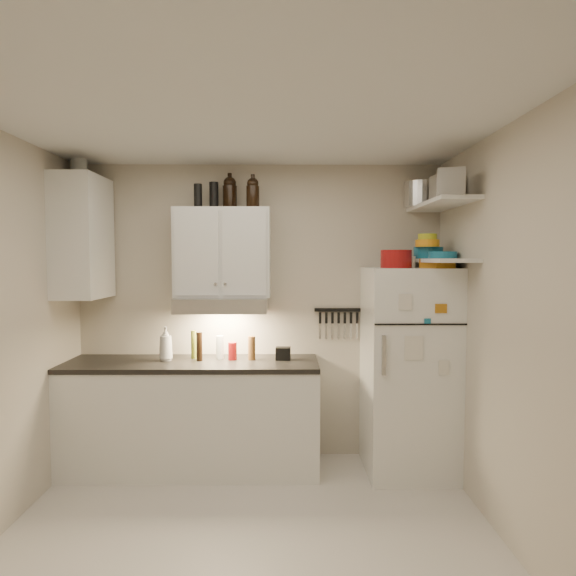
{
  "coord_description": "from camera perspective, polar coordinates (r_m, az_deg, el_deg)",
  "views": [
    {
      "loc": [
        0.22,
        -2.77,
        1.77
      ],
      "look_at": [
        0.25,
        0.9,
        1.55
      ],
      "focal_mm": 30.0,
      "sensor_mm": 36.0,
      "label": 1
    }
  ],
  "objects": [
    {
      "name": "floor",
      "position": [
        3.3,
        -4.85,
        -29.21
      ],
      "size": [
        3.2,
        3.0,
        0.02
      ],
      "primitive_type": "cube",
      "color": "beige",
      "rests_on": "ground"
    },
    {
      "name": "ceiling",
      "position": [
        2.91,
        -5.12,
        20.23
      ],
      "size": [
        3.2,
        3.0,
        0.02
      ],
      "primitive_type": "cube",
      "color": "silver",
      "rests_on": "ground"
    },
    {
      "name": "back_wall",
      "position": [
        4.31,
        -3.39,
        -2.84
      ],
      "size": [
        3.2,
        0.02,
        2.6
      ],
      "primitive_type": "cube",
      "color": "beige",
      "rests_on": "ground"
    },
    {
      "name": "right_wall",
      "position": [
        3.13,
        25.98,
        -5.53
      ],
      "size": [
        0.02,
        3.0,
        2.6
      ],
      "primitive_type": "cube",
      "color": "beige",
      "rests_on": "ground"
    },
    {
      "name": "base_cabinet",
      "position": [
        4.26,
        -11.24,
        -14.84
      ],
      "size": [
        2.1,
        0.6,
        0.88
      ],
      "primitive_type": "cube",
      "color": "white",
      "rests_on": "floor"
    },
    {
      "name": "countertop",
      "position": [
        4.14,
        -11.31,
        -8.78
      ],
      "size": [
        2.1,
        0.62,
        0.04
      ],
      "primitive_type": "cube",
      "color": "black",
      "rests_on": "base_cabinet"
    },
    {
      "name": "upper_cabinet",
      "position": [
        4.14,
        -7.7,
        4.16
      ],
      "size": [
        0.8,
        0.33,
        0.75
      ],
      "primitive_type": "cube",
      "color": "white",
      "rests_on": "back_wall"
    },
    {
      "name": "side_cabinet",
      "position": [
        4.31,
        -23.17,
        5.55
      ],
      "size": [
        0.33,
        0.55,
        1.0
      ],
      "primitive_type": "cube",
      "color": "white",
      "rests_on": "left_wall"
    },
    {
      "name": "range_hood",
      "position": [
        4.09,
        -7.76,
        -1.93
      ],
      "size": [
        0.76,
        0.46,
        0.12
      ],
      "primitive_type": "cube",
      "color": "silver",
      "rests_on": "back_wall"
    },
    {
      "name": "fridge",
      "position": [
        4.17,
        14.06,
        -9.44
      ],
      "size": [
        0.7,
        0.68,
        1.7
      ],
      "primitive_type": "cube",
      "color": "white",
      "rests_on": "floor"
    },
    {
      "name": "shelf_hi",
      "position": [
        4.01,
        17.63,
        9.42
      ],
      "size": [
        0.3,
        0.95,
        0.03
      ],
      "primitive_type": "cube",
      "color": "white",
      "rests_on": "right_wall"
    },
    {
      "name": "shelf_lo",
      "position": [
        3.99,
        17.51,
        3.13
      ],
      "size": [
        0.3,
        0.95,
        0.03
      ],
      "primitive_type": "cube",
      "color": "white",
      "rests_on": "right_wall"
    },
    {
      "name": "knife_strip",
      "position": [
        4.31,
        5.95,
        -2.59
      ],
      "size": [
        0.42,
        0.02,
        0.03
      ],
      "primitive_type": "cube",
      "color": "black",
      "rests_on": "back_wall"
    },
    {
      "name": "dutch_oven",
      "position": [
        3.98,
        12.68,
        3.38
      ],
      "size": [
        0.29,
        0.29,
        0.14
      ],
      "primitive_type": "cylinder",
      "rotation": [
        0.0,
        0.0,
        0.18
      ],
      "color": "maroon",
      "rests_on": "fridge"
    },
    {
      "name": "book_stack",
      "position": [
        3.92,
        17.25,
        2.79
      ],
      "size": [
        0.24,
        0.27,
        0.07
      ],
      "primitive_type": "cube",
      "rotation": [
        0.0,
        0.0,
        0.32
      ],
      "color": "#B06D16",
      "rests_on": "fridge"
    },
    {
      "name": "spice_jar",
      "position": [
        4.03,
        14.46,
        3.0
      ],
      "size": [
        0.07,
        0.07,
        0.09
      ],
      "primitive_type": "cylinder",
      "rotation": [
        0.0,
        0.0,
        -0.4
      ],
      "color": "silver",
      "rests_on": "fridge"
    },
    {
      "name": "stock_pot",
      "position": [
        4.31,
        15.52,
        10.63
      ],
      "size": [
        0.3,
        0.3,
        0.21
      ],
      "primitive_type": "cylinder",
      "rotation": [
        0.0,
        0.0,
        0.03
      ],
      "color": "silver",
      "rests_on": "shelf_hi"
    },
    {
      "name": "tin_a",
      "position": [
        3.94,
        18.19,
        11.16
      ],
      "size": [
        0.21,
        0.2,
        0.19
      ],
      "primitive_type": "cube",
      "rotation": [
        0.0,
        0.0,
        0.13
      ],
      "color": "#AAAAAD",
      "rests_on": "shelf_hi"
    },
    {
      "name": "tin_b",
      "position": [
        3.64,
        18.72,
        11.74
      ],
      "size": [
        0.23,
        0.23,
        0.18
      ],
      "primitive_type": "cube",
      "rotation": [
        0.0,
        0.0,
        -0.27
      ],
      "color": "#AAAAAD",
      "rests_on": "shelf_hi"
    },
    {
      "name": "bowl_teal",
      "position": [
        4.17,
        16.28,
        4.02
      ],
      "size": [
        0.24,
        0.24,
        0.1
      ],
      "primitive_type": "cylinder",
      "color": "#1A6D90",
      "rests_on": "shelf_lo"
    },
    {
      "name": "bowl_orange",
      "position": [
        4.09,
        16.19,
        5.11
      ],
      "size": [
        0.19,
        0.19,
        0.06
      ],
      "primitive_type": "cylinder",
      "color": "orange",
      "rests_on": "bowl_teal"
    },
    {
      "name": "bowl_yellow",
      "position": [
        4.09,
        16.21,
        5.85
      ],
      "size": [
        0.15,
        0.15,
        0.05
      ],
      "primitive_type": "cylinder",
      "color": "gold",
      "rests_on": "bowl_orange"
    },
    {
      "name": "plates",
      "position": [
        4.0,
        17.85,
        3.73
      ],
      "size": [
        0.22,
        0.22,
        0.06
      ],
      "primitive_type": "cylinder",
      "rotation": [
        0.0,
        0.0,
        0.01
      ],
      "color": "#1A6D90",
      "rests_on": "shelf_lo"
    },
    {
      "name": "growler_a",
      "position": [
        4.24,
        -6.91,
        11.16
      ],
      "size": [
        0.14,
        0.14,
        0.29
      ],
      "primitive_type": null,
      "rotation": [
        0.0,
        0.0,
        0.16
      ],
      "color": "black",
      "rests_on": "upper_cabinet"
    },
    {
      "name": "growler_b",
      "position": [
        4.1,
        -4.19,
        11.24
      ],
      "size": [
        0.14,
        0.14,
        0.26
      ],
      "primitive_type": null,
      "rotation": [
        0.0,
        0.0,
        0.43
      ],
      "color": "black",
      "rests_on": "upper_cabinet"
    },
    {
      "name": "thermos_a",
      "position": [
        4.21,
        -8.78,
        10.78
      ],
      "size": [
        0.09,
        0.09,
        0.22
      ],
      "primitive_type": "cylinder",
      "rotation": [
        0.0,
        0.0,
        -0.24
      ],
      "color": "black",
      "rests_on": "upper_cabinet"
    },
    {
      "name": "thermos_b",
      "position": [
        4.15,
        -10.62,
        10.69
      ],
      "size": [
        0.08,
        0.08,
        0.2
      ],
      "primitive_type": "cylinder",
      "rotation": [
        0.0,
        0.0,
        0.16
      ],
      "color": "black",
      "rests_on": "upper_cabinet"
    },
    {
      "name": "side_jar",
      "position": [
        4.48,
        -23.53,
        13.03
      ],
      "size": [
        0.17,
        0.17,
        0.18
      ],
      "primitive_type": "cylinder",
      "rotation": [
        0.0,
        0.0,
        0.3
      ],
      "color": "silver",
      "rests_on": "side_cabinet"
    },
    {
      "name": "soap_bottle",
      "position": [
        4.18,
        -14.29,
        -6.18
      ],
      "size": [
        0.16,
        0.16,
        0.32
      ],
      "primitive_type": "imported",
      "rotation": [
        0.0,
        0.0,
        0.34
      ],
      "color": "white",
      "rests_on": "countertop"
    },
    {
      "name": "pepper_mill",
      "position": [
        4.11,
        -4.32,
        -7.11
      ],
      "size": [
        0.08,
        0.08,
        0.2
      ],
      "primitive_type": "cylinder",
      "rotation": [
        0.0,
        0.0,
        -0.41
      ],
      "color": "brown",
      "rests_on": "countertop"
    },
    {
      "name": "oil_bottle",
      "position": [
        4.22,
        -11.11,
        -6.59
      ],
      "size": [
        0.05,
        0.05,
        0.24
      ],
      "primitive_type": "cylinder",
      "rotation": [
        0.0,
        0.0,
        0.0
      ],
      "color": "olive",
      "rests_on": "countertop"
    },
    {
      "name": "vinegar_bottle",
      "position": [
        4.12,
        -10.46,
        -6.83
      ],
      "size": [
        0.06,
        0.06,
        0.24
      ],
      "primitive_type": "cylinder",
      "rotation": [
        0.0,
        0.0,
        -0.12
      ],
      "color": "black",
      "rests_on": "countertop"
    },
    {
      "name": "clear_bottle",
      "position": [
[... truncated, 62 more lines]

